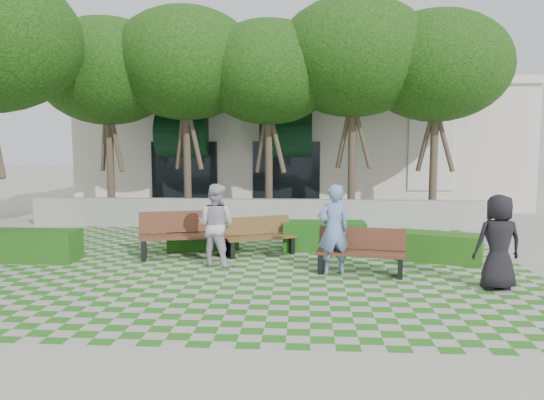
# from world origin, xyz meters

# --- Properties ---
(ground) EXTENTS (90.00, 90.00, 0.00)m
(ground) POSITION_xyz_m (0.00, 0.00, 0.00)
(ground) COLOR gray
(ground) RESTS_ON ground
(lawn) EXTENTS (12.00, 12.00, 0.00)m
(lawn) POSITION_xyz_m (0.00, 1.00, 0.01)
(lawn) COLOR #2B721E
(lawn) RESTS_ON ground
(sidewalk_south) EXTENTS (16.00, 2.00, 0.01)m
(sidewalk_south) POSITION_xyz_m (0.00, -4.70, 0.01)
(sidewalk_south) COLOR #9E9B93
(sidewalk_south) RESTS_ON ground
(retaining_wall) EXTENTS (15.00, 0.36, 0.90)m
(retaining_wall) POSITION_xyz_m (0.00, 6.20, 0.45)
(retaining_wall) COLOR #9E9B93
(retaining_wall) RESTS_ON ground
(bench_east) EXTENTS (1.87, 0.92, 0.94)m
(bench_east) POSITION_xyz_m (2.40, 0.44, 0.45)
(bench_east) COLOR #4F291B
(bench_east) RESTS_ON ground
(bench_mid) EXTENTS (1.79, 1.23, 0.90)m
(bench_mid) POSITION_xyz_m (0.15, 2.20, 0.43)
(bench_mid) COLOR brown
(bench_mid) RESTS_ON ground
(bench_west) EXTENTS (2.13, 1.19, 1.07)m
(bench_west) POSITION_xyz_m (-1.63, 1.81, 0.51)
(bench_west) COLOR #522C1C
(bench_west) RESTS_ON ground
(hedge_east) EXTENTS (1.99, 1.34, 0.65)m
(hedge_east) POSITION_xyz_m (4.29, 1.70, 0.32)
(hedge_east) COLOR #215316
(hedge_east) RESTS_ON ground
(hedge_midright) EXTENTS (2.06, 0.87, 0.71)m
(hedge_midright) POSITION_xyz_m (1.72, 2.81, 0.36)
(hedge_midright) COLOR #184E14
(hedge_midright) RESTS_ON ground
(hedge_midleft) EXTENTS (1.89, 1.12, 0.62)m
(hedge_midleft) POSITION_xyz_m (-1.33, 2.66, 0.31)
(hedge_midleft) COLOR #1B4C14
(hedge_midleft) RESTS_ON ground
(hedge_west) EXTENTS (2.00, 0.82, 0.70)m
(hedge_west) POSITION_xyz_m (-4.92, 1.18, 0.35)
(hedge_west) COLOR #1D4D14
(hedge_west) RESTS_ON ground
(person_blue) EXTENTS (0.78, 0.63, 1.85)m
(person_blue) POSITION_xyz_m (1.83, 0.37, 0.93)
(person_blue) COLOR #6783BC
(person_blue) RESTS_ON ground
(person_dark) EXTENTS (0.92, 0.66, 1.77)m
(person_dark) POSITION_xyz_m (4.78, -0.57, 0.88)
(person_dark) COLOR black
(person_dark) RESTS_ON ground
(person_white) EXTENTS (1.05, 0.92, 1.80)m
(person_white) POSITION_xyz_m (-0.70, 0.98, 0.90)
(person_white) COLOR silver
(person_white) RESTS_ON ground
(tree_row) EXTENTS (17.70, 13.40, 7.41)m
(tree_row) POSITION_xyz_m (-1.86, 5.95, 5.18)
(tree_row) COLOR #47382B
(tree_row) RESTS_ON ground
(building) EXTENTS (18.00, 8.92, 5.15)m
(building) POSITION_xyz_m (0.93, 14.08, 2.52)
(building) COLOR silver
(building) RESTS_ON ground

